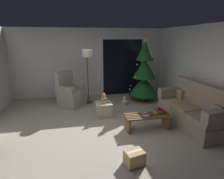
% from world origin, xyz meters
% --- Properties ---
extents(ground_plane, '(7.00, 7.00, 0.00)m').
position_xyz_m(ground_plane, '(0.00, 0.00, 0.00)').
color(ground_plane, '#9E9384').
extents(wall_back, '(5.72, 0.12, 2.50)m').
position_xyz_m(wall_back, '(0.00, 3.06, 1.25)').
color(wall_back, silver).
rests_on(wall_back, ground).
extents(wall_right, '(0.12, 6.00, 2.50)m').
position_xyz_m(wall_right, '(2.86, 0.00, 1.25)').
color(wall_right, silver).
rests_on(wall_right, ground).
extents(patio_door_frame, '(1.60, 0.02, 2.20)m').
position_xyz_m(patio_door_frame, '(1.25, 2.99, 1.10)').
color(patio_door_frame, silver).
rests_on(patio_door_frame, ground).
extents(patio_door_glass, '(1.50, 0.02, 2.10)m').
position_xyz_m(patio_door_glass, '(1.25, 2.97, 1.05)').
color(patio_door_glass, black).
rests_on(patio_door_glass, ground).
extents(couch, '(0.92, 1.99, 1.08)m').
position_xyz_m(couch, '(2.32, -0.02, 0.40)').
color(couch, gray).
rests_on(couch, ground).
extents(coffee_table, '(1.10, 0.40, 0.37)m').
position_xyz_m(coffee_table, '(1.14, -0.00, 0.25)').
color(coffee_table, brown).
rests_on(coffee_table, ground).
extents(remote_white, '(0.16, 0.10, 0.02)m').
position_xyz_m(remote_white, '(1.07, -0.05, 0.38)').
color(remote_white, silver).
rests_on(remote_white, coffee_table).
extents(remote_graphite, '(0.15, 0.13, 0.02)m').
position_xyz_m(remote_graphite, '(1.21, -0.05, 0.38)').
color(remote_graphite, '#333338').
rests_on(remote_graphite, coffee_table).
extents(remote_silver, '(0.16, 0.09, 0.02)m').
position_xyz_m(remote_silver, '(1.09, 0.09, 0.38)').
color(remote_silver, '#ADADB2').
rests_on(remote_silver, coffee_table).
extents(book_stack, '(0.25, 0.22, 0.10)m').
position_xyz_m(book_stack, '(1.46, 0.08, 0.42)').
color(book_stack, '#B79333').
rests_on(book_stack, coffee_table).
extents(cell_phone, '(0.09, 0.15, 0.01)m').
position_xyz_m(cell_phone, '(1.46, 0.07, 0.48)').
color(cell_phone, black).
rests_on(cell_phone, book_stack).
extents(christmas_tree, '(1.01, 1.01, 2.15)m').
position_xyz_m(christmas_tree, '(1.79, 2.05, 0.95)').
color(christmas_tree, '#4C1E19').
rests_on(christmas_tree, ground).
extents(armchair, '(0.96, 0.96, 1.13)m').
position_xyz_m(armchair, '(-0.73, 2.01, 0.40)').
color(armchair, gray).
rests_on(armchair, ground).
extents(floor_lamp, '(0.32, 0.32, 1.78)m').
position_xyz_m(floor_lamp, '(-0.13, 2.17, 1.51)').
color(floor_lamp, '#2D2D30').
rests_on(floor_lamp, ground).
extents(ottoman, '(0.44, 0.44, 0.40)m').
position_xyz_m(ottoman, '(0.21, 0.96, 0.20)').
color(ottoman, '#B2A893').
rests_on(ottoman, ground).
extents(teddy_bear_honey, '(0.21, 0.21, 0.29)m').
position_xyz_m(teddy_bear_honey, '(0.22, 0.95, 0.52)').
color(teddy_bear_honey, tan).
rests_on(teddy_bear_honey, ottoman).
extents(teddy_bear_cream_by_tree, '(0.21, 0.22, 0.29)m').
position_xyz_m(teddy_bear_cream_by_tree, '(1.03, 1.76, 0.12)').
color(teddy_bear_cream_by_tree, beige).
rests_on(teddy_bear_cream_by_tree, ground).
extents(cardboard_box_taped_mid_floor, '(0.38, 0.32, 0.26)m').
position_xyz_m(cardboard_box_taped_mid_floor, '(0.44, -1.18, 0.13)').
color(cardboard_box_taped_mid_floor, tan).
rests_on(cardboard_box_taped_mid_floor, ground).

